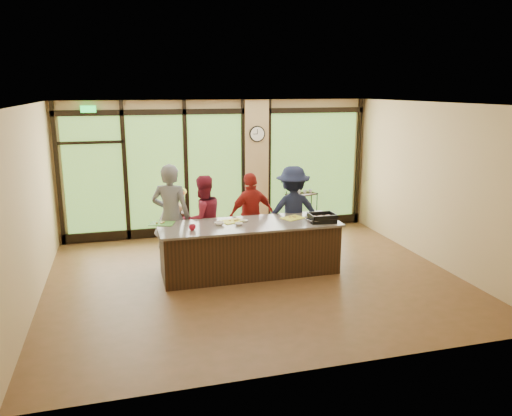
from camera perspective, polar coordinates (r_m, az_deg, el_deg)
floor at (r=8.83m, az=-0.24°, el=-8.03°), size 7.00×7.00×0.00m
ceiling at (r=8.21m, az=-0.26°, el=11.83°), size 7.00×7.00×0.00m
back_wall at (r=11.27m, az=-4.23°, el=4.60°), size 7.00×0.00×7.00m
left_wall at (r=8.23m, az=-24.49°, el=0.06°), size 0.00×6.00×6.00m
right_wall at (r=9.88m, az=19.78°, el=2.56°), size 0.00×6.00×6.00m
window_wall at (r=11.27m, az=-3.36°, el=4.08°), size 6.90×0.12×3.00m
island_base at (r=8.95m, az=-0.74°, el=-4.73°), size 3.10×1.00×0.88m
countertop at (r=8.82m, az=-0.75°, el=-1.89°), size 3.20×1.10×0.04m
wall_clock at (r=11.24m, az=0.14°, el=8.47°), size 0.36×0.04×0.36m
cook_left at (r=9.23m, az=-9.69°, el=-0.94°), size 0.83×0.69×1.94m
cook_midleft at (r=9.45m, az=-6.09°, el=-1.29°), size 0.98×0.87×1.68m
cook_midright at (r=9.70m, az=-0.54°, el=-0.84°), size 1.05×0.65×1.67m
cook_right at (r=9.74m, az=4.21°, el=-0.44°), size 1.22×0.78×1.80m
roasting_pan at (r=8.98m, az=7.57°, el=-1.32°), size 0.49×0.40×0.08m
mixing_bowl at (r=8.91m, az=6.78°, el=-1.45°), size 0.37×0.37×0.07m
cutting_board_left at (r=8.93m, az=-10.72°, el=-1.76°), size 0.50×0.43×0.01m
cutting_board_center at (r=8.94m, az=-2.67°, el=-1.51°), size 0.46×0.39×0.01m
cutting_board_right at (r=9.18m, az=4.22°, el=-1.14°), size 0.47×0.42×0.01m
prep_bowl_near at (r=8.71m, az=-4.23°, el=-1.79°), size 0.21×0.21×0.05m
prep_bowl_mid at (r=8.68m, az=-1.98°, el=-1.85°), size 0.15×0.15×0.04m
prep_bowl_far at (r=8.91m, az=-1.40°, el=-1.47°), size 0.16×0.16×0.03m
red_ramekin at (r=8.45m, az=-7.29°, el=-2.22°), size 0.15×0.15×0.09m
flower_stand at (r=10.52m, az=-8.90°, el=-2.45°), size 0.41×0.41×0.75m
flower_vase at (r=10.39m, az=-9.00°, el=0.25°), size 0.26×0.26×0.27m
bar_cart at (r=11.72m, az=5.21°, el=0.28°), size 0.79×0.62×0.95m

